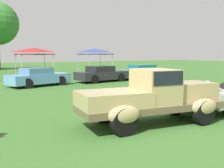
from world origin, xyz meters
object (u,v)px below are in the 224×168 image
Objects in this scene: feature_pickup_truck at (152,96)px; show_car_teal at (144,72)px; canopy_tent_right_field at (95,51)px; show_car_charcoal at (102,74)px; show_car_skyblue at (39,77)px; canopy_tent_center_field at (34,51)px.

show_car_teal is (8.86, 12.11, -0.27)m from feature_pickup_truck.
feature_pickup_truck is 21.97m from canopy_tent_right_field.
show_car_charcoal and show_car_teal have the same top height.
show_car_skyblue is at bearing -176.35° from show_car_teal.
show_car_skyblue is at bearing -134.67° from canopy_tent_right_field.
canopy_tent_right_field is (-0.57, 8.18, 1.82)m from show_car_teal.
canopy_tent_center_field is at bearing 77.93° from show_car_skyblue.
feature_pickup_truck is at bearing -112.22° from canopy_tent_right_field.
show_car_charcoal is 8.11m from canopy_tent_center_field.
canopy_tent_right_field is (7.09, 1.38, 0.00)m from canopy_tent_center_field.
show_car_teal is 1.44× the size of canopy_tent_center_field.
show_car_teal is (4.29, 0.35, 0.00)m from show_car_charcoal.
show_car_teal is 10.41m from canopy_tent_center_field.
feature_pickup_truck is 1.53× the size of canopy_tent_center_field.
show_car_charcoal is 0.97× the size of show_car_teal.
feature_pickup_truck is 1.51× the size of canopy_tent_right_field.
show_car_skyblue is 12.47m from canopy_tent_right_field.
show_car_charcoal is 1.40× the size of canopy_tent_center_field.
show_car_teal is at bearing 53.81° from feature_pickup_truck.
show_car_charcoal is at bearing 68.78° from feature_pickup_truck.
show_car_skyblue is at bearing -102.07° from canopy_tent_center_field.
show_car_skyblue and show_car_charcoal have the same top height.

